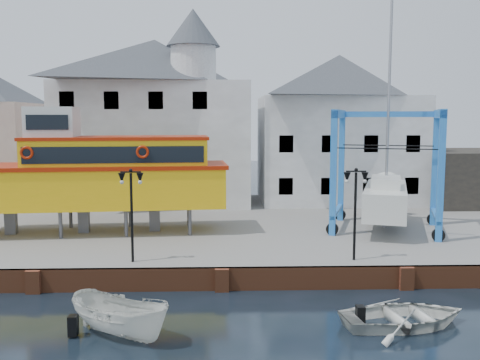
{
  "coord_description": "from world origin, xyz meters",
  "views": [
    {
      "loc": [
        0.07,
        -22.31,
        7.42
      ],
      "look_at": [
        1.0,
        7.0,
        4.0
      ],
      "focal_mm": 40.0,
      "sensor_mm": 36.0,
      "label": 1
    }
  ],
  "objects": [
    {
      "name": "ground",
      "position": [
        0.0,
        0.0,
        0.0
      ],
      "size": [
        140.0,
        140.0,
        0.0
      ],
      "primitive_type": "plane",
      "color": "black",
      "rests_on": "ground"
    },
    {
      "name": "hardstanding",
      "position": [
        0.0,
        11.0,
        0.5
      ],
      "size": [
        44.0,
        22.0,
        1.0
      ],
      "primitive_type": "cube",
      "color": "slate",
      "rests_on": "ground"
    },
    {
      "name": "quay_wall",
      "position": [
        -0.0,
        0.1,
        0.5
      ],
      "size": [
        44.0,
        0.47,
        1.0
      ],
      "color": "brown",
      "rests_on": "ground"
    },
    {
      "name": "building_white_main",
      "position": [
        -4.87,
        18.39,
        7.34
      ],
      "size": [
        14.0,
        8.3,
        14.0
      ],
      "color": "silver",
      "rests_on": "hardstanding"
    },
    {
      "name": "building_white_right",
      "position": [
        9.0,
        19.0,
        6.6
      ],
      "size": [
        12.0,
        8.0,
        11.2
      ],
      "color": "silver",
      "rests_on": "hardstanding"
    },
    {
      "name": "shed_dark",
      "position": [
        19.0,
        17.0,
        3.0
      ],
      "size": [
        8.0,
        7.0,
        4.0
      ],
      "primitive_type": "cube",
      "color": "black",
      "rests_on": "hardstanding"
    },
    {
      "name": "lamp_post_left",
      "position": [
        -4.0,
        1.2,
        4.17
      ],
      "size": [
        1.12,
        0.32,
        4.2
      ],
      "color": "black",
      "rests_on": "hardstanding"
    },
    {
      "name": "lamp_post_right",
      "position": [
        6.0,
        1.2,
        4.17
      ],
      "size": [
        1.12,
        0.32,
        4.2
      ],
      "color": "black",
      "rests_on": "hardstanding"
    },
    {
      "name": "tour_boat",
      "position": [
        -7.74,
        7.52,
        4.3
      ],
      "size": [
        16.36,
        5.17,
        7.01
      ],
      "rotation": [
        0.0,
        0.0,
        0.09
      ],
      "color": "#59595E",
      "rests_on": "hardstanding"
    },
    {
      "name": "travel_lift",
      "position": [
        9.61,
        8.42,
        3.21
      ],
      "size": [
        7.34,
        9.01,
        13.22
      ],
      "rotation": [
        0.0,
        0.0,
        -0.31
      ],
      "color": "blue",
      "rests_on": "hardstanding"
    },
    {
      "name": "motorboat_a",
      "position": [
        -3.45,
        -4.69,
        0.0
      ],
      "size": [
        4.35,
        3.6,
        1.61
      ],
      "primitive_type": "imported",
      "rotation": [
        0.0,
        0.0,
        0.99
      ],
      "color": "silver",
      "rests_on": "ground"
    },
    {
      "name": "motorboat_b",
      "position": [
        6.55,
        -4.07,
        0.0
      ],
      "size": [
        5.05,
        3.96,
        0.95
      ],
      "primitive_type": "imported",
      "rotation": [
        0.0,
        0.0,
        1.73
      ],
      "color": "silver",
      "rests_on": "ground"
    }
  ]
}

